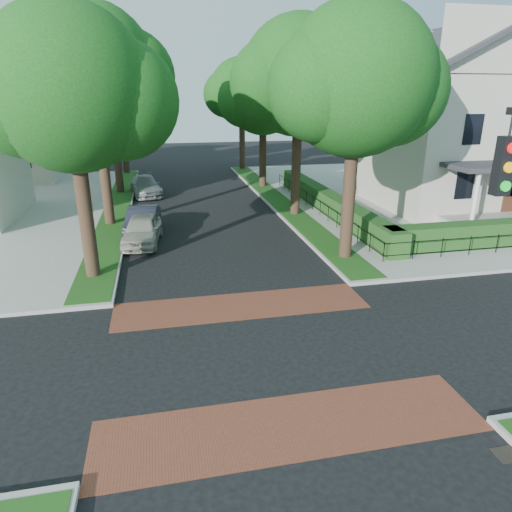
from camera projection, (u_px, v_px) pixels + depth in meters
The scene contains 21 objects.
ground at pixel (261, 353), 13.44m from camera, with size 120.00×120.00×0.00m, color black.
sidewalk_ne at pixel (456, 192), 34.71m from camera, with size 30.00×30.00×0.15m, color gray.
crosswalk_far at pixel (242, 306), 16.38m from camera, with size 9.00×2.20×0.01m, color brown.
crosswalk_near at pixel (291, 426), 10.49m from camera, with size 9.00×2.20×0.01m, color brown.
storm_drain at pixel (510, 454), 9.67m from camera, with size 0.65×0.45×0.01m, color black.
grass_strip_ne at pixel (277, 199), 32.01m from camera, with size 1.60×29.80×0.02m, color #134212.
grass_strip_nw at pixel (117, 207), 29.90m from camera, with size 1.60×29.80×0.02m, color #134212.
tree_right_near at pixel (357, 82), 18.60m from camera, with size 7.75×6.67×10.66m.
tree_right_mid at pixel (299, 78), 25.86m from camera, with size 8.25×7.09×11.22m.
tree_right_far at pixel (264, 97), 34.48m from camera, with size 7.25×6.23×9.74m.
tree_right_back at pixel (242, 92), 42.64m from camera, with size 7.50×6.45×10.20m.
tree_left_near at pixel (74, 91), 16.57m from camera, with size 7.50×6.45×10.20m.
tree_left_mid at pixel (96, 69), 23.58m from camera, with size 8.00×6.88×11.48m.
tree_left_far at pixel (112, 94), 32.25m from camera, with size 7.00×6.02×9.86m.
tree_left_back at pixel (120, 90), 40.45m from camera, with size 7.75×6.66×10.44m.
hedge_main_road at pixel (329, 202), 28.49m from camera, with size 1.00×18.00×1.20m, color #19481A.
fence_main_road at pixel (317, 205), 28.38m from camera, with size 0.06×18.00×0.90m, color black, non-canonical shape.
house_victorian at pixel (472, 112), 29.47m from camera, with size 13.00×13.05×12.48m.
parked_car_front at pixel (142, 230), 22.87m from camera, with size 1.72×4.26×1.45m, color #AFAB9E.
parked_car_middle at pixel (143, 221), 24.37m from camera, with size 1.54×4.42×1.46m, color #1D202C.
parked_car_rear at pixel (146, 186), 33.75m from camera, with size 1.94×4.77×1.38m, color gray.
Camera 1 is at (-2.57, -11.38, 7.24)m, focal length 32.00 mm.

